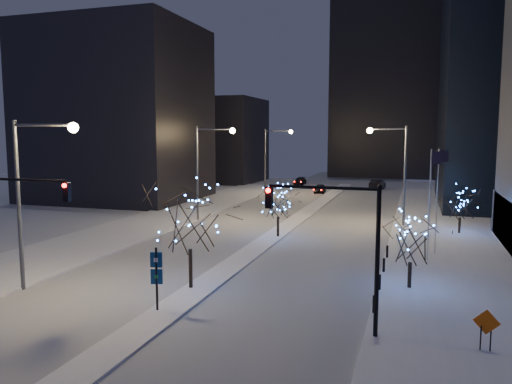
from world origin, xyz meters
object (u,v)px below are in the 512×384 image
at_px(traffic_signal_west, 14,217).
at_px(holiday_tree_median_near, 190,217).
at_px(holiday_tree_median_far, 278,202).
at_px(holiday_tree_plaza_near, 411,240).
at_px(street_lamp_w_mid, 206,160).
at_px(street_lamp_w_far, 272,152).
at_px(holiday_tree_plaza_far, 460,204).
at_px(street_lamp_east, 396,162).
at_px(wayfinding_sign, 157,273).
at_px(car_far, 300,181).
at_px(traffic_signal_east, 342,233).
at_px(car_mid, 377,184).
at_px(car_near, 320,189).
at_px(construction_sign, 486,326).
at_px(street_lamp_w_near, 32,181).

distance_m(traffic_signal_west, holiday_tree_median_near, 9.40).
relative_size(holiday_tree_median_near, holiday_tree_median_far, 1.42).
bearing_deg(holiday_tree_plaza_near, street_lamp_w_mid, 139.07).
height_order(street_lamp_w_far, holiday_tree_median_far, street_lamp_w_far).
distance_m(holiday_tree_median_far, holiday_tree_plaza_far, 16.80).
bearing_deg(street_lamp_east, traffic_signal_west, -121.69).
bearing_deg(holiday_tree_median_far, street_lamp_w_far, 106.94).
bearing_deg(wayfinding_sign, car_far, 82.19).
distance_m(traffic_signal_east, holiday_tree_median_near, 10.27).
bearing_deg(holiday_tree_plaza_near, wayfinding_sign, -147.21).
height_order(traffic_signal_east, holiday_tree_plaza_near, traffic_signal_east).
xyz_separation_m(street_lamp_w_mid, traffic_signal_west, (0.50, -27.00, -1.74)).
relative_size(car_mid, holiday_tree_plaza_far, 1.14).
bearing_deg(car_near, wayfinding_sign, -92.71).
distance_m(car_mid, wayfinding_sign, 63.37).
bearing_deg(construction_sign, holiday_tree_plaza_far, 101.15).
distance_m(traffic_signal_west, car_near, 56.45).
bearing_deg(car_far, traffic_signal_west, -90.74).
bearing_deg(holiday_tree_plaza_near, street_lamp_east, 94.82).
height_order(street_lamp_w_far, wayfinding_sign, street_lamp_w_far).
xyz_separation_m(street_lamp_w_far, construction_sign, (23.95, -51.16, -5.27)).
relative_size(traffic_signal_west, car_far, 1.59).
bearing_deg(street_lamp_w_near, traffic_signal_west, -76.04).
distance_m(street_lamp_w_far, traffic_signal_west, 52.04).
height_order(traffic_signal_east, wayfinding_sign, traffic_signal_east).
height_order(traffic_signal_east, holiday_tree_plaza_far, traffic_signal_east).
bearing_deg(car_mid, holiday_tree_median_far, 91.79).
distance_m(car_mid, holiday_tree_median_near, 59.46).
bearing_deg(construction_sign, car_near, 120.61).
relative_size(street_lamp_w_mid, holiday_tree_median_near, 1.53).
xyz_separation_m(street_lamp_w_far, holiday_tree_plaza_near, (20.80, -43.03, -3.46)).
height_order(car_near, construction_sign, construction_sign).
relative_size(car_near, car_far, 0.92).
bearing_deg(street_lamp_w_mid, construction_sign, -47.52).
relative_size(street_lamp_w_near, street_lamp_east, 1.00).
bearing_deg(holiday_tree_median_far, construction_sign, -54.25).
height_order(street_lamp_w_far, holiday_tree_plaza_near, street_lamp_w_far).
bearing_deg(street_lamp_w_far, street_lamp_w_mid, -90.00).
distance_m(traffic_signal_east, car_near, 56.22).
relative_size(street_lamp_w_near, street_lamp_w_far, 1.00).
xyz_separation_m(car_near, wayfinding_sign, (1.69, -54.95, 1.42)).
height_order(street_lamp_w_far, traffic_signal_east, street_lamp_w_far).
bearing_deg(street_lamp_w_near, street_lamp_w_far, 90.00).
bearing_deg(car_near, street_lamp_east, -69.14).
relative_size(street_lamp_w_mid, car_near, 2.46).
relative_size(car_mid, wayfinding_sign, 1.44).
relative_size(street_lamp_w_near, traffic_signal_east, 1.43).
bearing_deg(traffic_signal_east, car_near, 101.46).
height_order(car_far, wayfinding_sign, wayfinding_sign).
height_order(street_lamp_w_near, traffic_signal_east, street_lamp_w_near).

